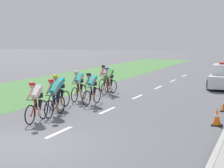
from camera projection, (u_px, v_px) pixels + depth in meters
name	position (u px, v px, depth m)	size (l,w,h in m)	color
ground_plane	(29.00, 146.00, 10.48)	(160.00, 160.00, 0.00)	#56565B
grass_verge	(64.00, 82.00, 26.01)	(7.00, 60.00, 0.01)	#4C7F42
lane_markings_centre	(138.00, 97.00, 19.31)	(0.14, 25.60, 0.01)	white
cyclist_lead	(36.00, 101.00, 13.40)	(0.45, 1.72, 1.56)	black
cyclist_second	(55.00, 97.00, 14.42)	(0.44, 1.72, 1.56)	black
cyclist_third	(59.00, 91.00, 16.00)	(0.42, 1.72, 1.56)	black
cyclist_fourth	(79.00, 85.00, 18.03)	(0.42, 1.72, 1.56)	black
cyclist_fifth	(92.00, 88.00, 16.90)	(0.43, 1.72, 1.56)	black
cyclist_sixth	(109.00, 80.00, 20.13)	(0.45, 1.72, 1.56)	black
cyclist_seventh	(105.00, 77.00, 21.76)	(0.42, 1.72, 1.56)	black
traffic_cone_mid	(217.00, 117.00, 12.88)	(0.36, 0.36, 0.64)	black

